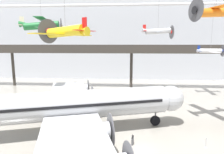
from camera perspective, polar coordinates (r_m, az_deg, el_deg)
ground_plane at (r=21.80m, az=7.39°, el=-20.19°), size 260.00×260.00×0.00m
hangar_back_wall at (r=61.60m, az=5.34°, el=10.82°), size 140.00×3.00×24.35m
mezzanine_walkway at (r=48.10m, az=5.63°, el=7.18°), size 110.00×3.20×10.50m
ceiling_truss_beam at (r=47.08m, az=5.91°, el=19.89°), size 120.00×0.60×0.60m
airliner_silver_main at (r=24.33m, az=-14.02°, el=-8.12°), size 30.98×36.02×10.13m
suspended_plane_yellow_lowwing at (r=27.76m, az=-13.15°, el=12.47°), size 8.12×8.96×8.13m
suspended_plane_orange_highwing at (r=29.34m, az=27.43°, el=16.14°), size 6.69×7.82×5.57m
suspended_plane_silver_racer at (r=40.84m, az=13.00°, el=12.60°), size 6.17×7.52×7.31m
suspended_plane_white_twin at (r=46.13m, az=26.32°, el=6.70°), size 5.31×6.53×10.63m
suspended_plane_green_biplane at (r=39.72m, az=-19.44°, el=13.76°), size 7.84×9.47×6.92m
stanchion_barrier at (r=24.12m, az=25.23°, el=-17.12°), size 0.36×0.36×1.08m
info_sign_pedestal at (r=22.61m, az=5.90°, el=-17.69°), size 0.32×0.74×1.24m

